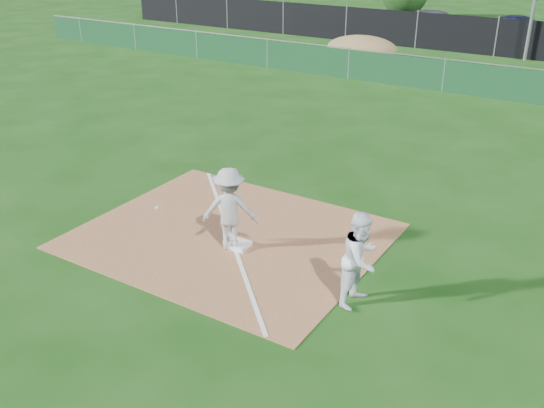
% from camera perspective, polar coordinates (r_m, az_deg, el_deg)
% --- Properties ---
extents(ground, '(90.00, 90.00, 0.00)m').
position_cam_1_polar(ground, '(20.11, 11.30, 7.30)').
color(ground, '#133F0D').
rests_on(ground, ground).
extents(infield_dirt, '(6.00, 5.00, 0.02)m').
position_cam_1_polar(infield_dirt, '(12.69, -3.95, -3.00)').
color(infield_dirt, '#925E3A').
rests_on(infield_dirt, ground).
extents(foul_line, '(5.01, 5.01, 0.01)m').
position_cam_1_polar(foul_line, '(12.69, -3.95, -2.94)').
color(foul_line, white).
rests_on(foul_line, infield_dirt).
extents(green_fence, '(44.00, 0.05, 1.20)m').
position_cam_1_polar(green_fence, '(24.55, 15.84, 11.50)').
color(green_fence, '#0F391D').
rests_on(green_fence, ground).
extents(dirt_mound, '(3.38, 2.60, 1.17)m').
position_cam_1_polar(dirt_mound, '(29.46, 8.44, 14.27)').
color(dirt_mound, olive).
rests_on(dirt_mound, ground).
extents(black_fence, '(46.00, 0.04, 1.80)m').
position_cam_1_polar(black_fence, '(32.12, 20.36, 14.49)').
color(black_fence, black).
rests_on(black_fence, ground).
extents(parking_lot, '(46.00, 9.00, 0.01)m').
position_cam_1_polar(parking_lot, '(37.10, 21.99, 14.07)').
color(parking_lot, black).
rests_on(parking_lot, ground).
extents(first_base, '(0.43, 0.43, 0.09)m').
position_cam_1_polar(first_base, '(12.23, -3.14, -3.86)').
color(first_base, white).
rests_on(first_base, infield_dirt).
extents(play_at_first, '(2.26, 1.06, 1.70)m').
position_cam_1_polar(play_at_first, '(11.85, -4.00, -0.49)').
color(play_at_first, '#BBBBBD').
rests_on(play_at_first, infield_dirt).
extents(runner, '(0.71, 0.87, 1.70)m').
position_cam_1_polar(runner, '(10.28, 8.37, -5.13)').
color(runner, white).
rests_on(runner, ground).
extents(car_left, '(4.57, 2.14, 1.51)m').
position_cam_1_polar(car_left, '(36.93, 15.14, 16.15)').
color(car_left, '#B0B4B9').
rests_on(car_left, parking_lot).
extents(car_mid, '(4.46, 2.09, 1.41)m').
position_cam_1_polar(car_mid, '(35.60, 22.31, 14.80)').
color(car_mid, black).
rests_on(car_mid, parking_lot).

